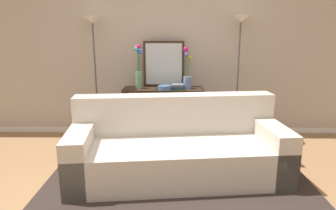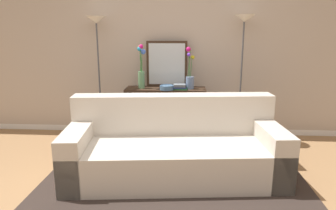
# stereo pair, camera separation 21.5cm
# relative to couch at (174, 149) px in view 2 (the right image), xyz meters

# --- Properties ---
(ground_plane) EXTENTS (16.00, 16.00, 0.02)m
(ground_plane) POSITION_rel_couch_xyz_m (-0.16, -0.66, -0.32)
(ground_plane) COLOR #9E754C
(back_wall) EXTENTS (12.00, 0.15, 2.98)m
(back_wall) POSITION_rel_couch_xyz_m (-0.16, 1.55, 1.18)
(back_wall) COLOR white
(back_wall) RESTS_ON ground
(area_rug) EXTENTS (2.88, 1.99, 0.01)m
(area_rug) POSITION_rel_couch_xyz_m (0.01, -0.16, -0.30)
(area_rug) COLOR #332823
(area_rug) RESTS_ON ground
(couch) EXTENTS (2.43, 1.19, 0.88)m
(couch) POSITION_rel_couch_xyz_m (0.00, 0.00, 0.00)
(couch) COLOR beige
(couch) RESTS_ON ground
(console_table) EXTENTS (1.18, 0.38, 0.78)m
(console_table) POSITION_rel_couch_xyz_m (-0.19, 1.20, 0.23)
(console_table) COLOR #382619
(console_table) RESTS_ON ground
(floor_lamp_left) EXTENTS (0.28, 0.28, 1.81)m
(floor_lamp_left) POSITION_rel_couch_xyz_m (-1.19, 1.22, 1.12)
(floor_lamp_left) COLOR #4C4C51
(floor_lamp_left) RESTS_ON ground
(floor_lamp_right) EXTENTS (0.28, 0.28, 1.83)m
(floor_lamp_right) POSITION_rel_couch_xyz_m (0.91, 1.22, 1.13)
(floor_lamp_right) COLOR #4C4C51
(floor_lamp_right) RESTS_ON ground
(wall_mirror) EXTENTS (0.61, 0.02, 0.68)m
(wall_mirror) POSITION_rel_couch_xyz_m (-0.18, 1.36, 0.82)
(wall_mirror) COLOR #382619
(wall_mirror) RESTS_ON console_table
(vase_tall_flowers) EXTENTS (0.12, 0.12, 0.64)m
(vase_tall_flowers) POSITION_rel_couch_xyz_m (-0.54, 1.19, 0.76)
(vase_tall_flowers) COLOR #669E6B
(vase_tall_flowers) RESTS_ON console_table
(vase_short_flowers) EXTENTS (0.13, 0.12, 0.60)m
(vase_short_flowers) POSITION_rel_couch_xyz_m (0.17, 1.19, 0.65)
(vase_short_flowers) COLOR #6B84AD
(vase_short_flowers) RESTS_ON console_table
(fruit_bowl) EXTENTS (0.21, 0.21, 0.07)m
(fruit_bowl) POSITION_rel_couch_xyz_m (-0.16, 1.08, 0.51)
(fruit_bowl) COLOR #4C7093
(fruit_bowl) RESTS_ON console_table
(book_stack) EXTENTS (0.23, 0.16, 0.08)m
(book_stack) POSITION_rel_couch_xyz_m (0.02, 1.11, 0.51)
(book_stack) COLOR #236033
(book_stack) RESTS_ON console_table
(book_row_under_console) EXTENTS (0.26, 0.18, 0.11)m
(book_row_under_console) POSITION_rel_couch_xyz_m (-0.55, 1.20, -0.26)
(book_row_under_console) COLOR slate
(book_row_under_console) RESTS_ON ground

